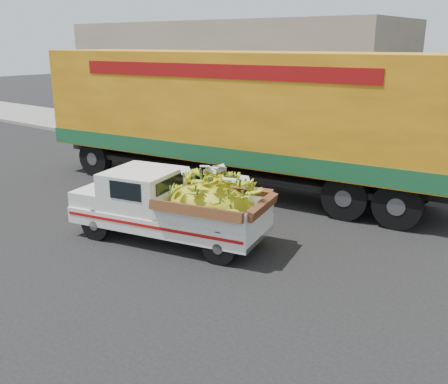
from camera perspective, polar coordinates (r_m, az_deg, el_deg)
The scene contains 6 objects.
ground at distance 11.43m, azimuth -13.03°, elevation -4.45°, with size 100.00×100.00×0.00m, color black.
curb at distance 16.47m, azimuth 5.97°, elevation 2.75°, with size 60.00×0.25×0.15m, color gray.
sidewalk at distance 18.24m, azimuth 9.48°, elevation 3.99°, with size 60.00×4.00×0.14m, color gray.
building_left at distance 27.15m, azimuth 0.62°, elevation 13.57°, with size 18.00×6.00×5.00m, color gray.
pickup_truck at distance 10.36m, azimuth -4.81°, elevation -1.69°, with size 4.37×2.39×1.45m.
semi_trailer at distance 13.96m, azimuth 1.56°, elevation 8.85°, with size 12.04×3.98×3.80m.
Camera 1 is at (8.37, -6.62, 4.07)m, focal length 40.00 mm.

